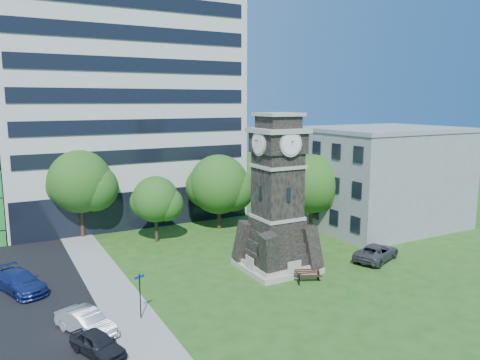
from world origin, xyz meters
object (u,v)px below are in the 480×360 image
car_street_south (98,344)px  car_street_north (20,282)px  street_sign (140,291)px  clock_tower (277,203)px  car_east_lot (376,252)px  car_street_mid (86,322)px  park_bench (308,275)px

car_street_south → car_street_north: size_ratio=0.72×
street_sign → clock_tower: bearing=-5.0°
car_street_north → car_east_lot: 27.39m
car_street_north → car_street_south: bearing=-95.6°
car_street_mid → car_east_lot: bearing=-20.5°
car_street_mid → street_sign: 3.46m
clock_tower → car_street_mid: clock_tower is taller
park_bench → street_sign: 12.56m
car_street_north → park_bench: (18.67, -8.02, -0.22)m
street_sign → car_east_lot: bearing=-18.0°
car_street_south → car_street_mid: car_street_mid is taller
clock_tower → car_street_mid: bearing=-166.1°
car_east_lot → street_sign: size_ratio=1.73×
car_street_mid → clock_tower: bearing=-10.1°
car_street_south → car_street_mid: size_ratio=0.86×
clock_tower → park_bench: 5.94m
car_street_mid → car_east_lot: size_ratio=0.85×
clock_tower → car_east_lot: (8.33, -2.36, -4.59)m
car_street_mid → car_street_north: car_street_north is taller
car_street_mid → street_sign: size_ratio=1.47×
car_east_lot → park_bench: (-7.84, -1.14, -0.17)m
car_east_lot → park_bench: size_ratio=2.64×
car_street_mid → car_east_lot: 23.65m
car_street_north → street_sign: street_sign is taller
car_street_mid → park_bench: bearing=-22.9°
car_street_north → car_east_lot: (26.51, -6.88, -0.04)m
clock_tower → car_street_south: bearing=-157.2°
park_bench → clock_tower: bearing=120.9°
park_bench → street_sign: (-12.49, 0.05, 1.27)m
clock_tower → car_street_north: clock_tower is taller
car_street_mid → car_street_north: bearing=85.4°
street_sign → car_street_south: bearing=-158.2°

